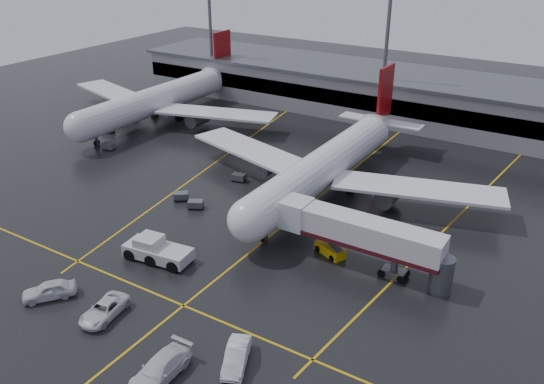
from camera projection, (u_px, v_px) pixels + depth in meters
The scene contains 22 objects.
ground at pixel (293, 218), 72.92m from camera, with size 220.00×220.00×0.00m, color black.
apron_line_centre at pixel (293, 217), 72.92m from camera, with size 0.25×90.00×0.02m, color gold.
apron_line_stop at pixel (184, 306), 56.07m from camera, with size 60.00×0.25×0.02m, color gold.
apron_line_left at pixel (217, 162), 90.10m from camera, with size 0.25×70.00×0.02m, color gold.
apron_line_right at pixel (453, 221), 72.00m from camera, with size 0.25×70.00×0.02m, color gold.
terminal at pixel (418, 98), 107.76m from camera, with size 122.00×19.00×8.60m.
light_mast_left at pixel (210, 27), 120.28m from camera, with size 3.00×1.20×25.45m.
light_mast_mid at pixel (386, 47), 101.22m from camera, with size 3.00×1.20×25.45m.
main_airliner at pixel (328, 163), 78.53m from camera, with size 48.80×45.60×14.10m.
second_airliner at pixel (161, 99), 107.73m from camera, with size 48.80×45.60×14.10m.
jet_bridge at pixel (361, 235), 60.97m from camera, with size 19.90×3.40×6.05m.
pushback_tractor at pixel (156, 251), 63.41m from camera, with size 8.18×4.22×2.81m.
belt_loader at pixel (330, 249), 64.62m from camera, with size 4.16×3.03×2.43m.
service_van_a at pixel (104, 310), 54.22m from camera, with size 2.57×5.58×1.55m, color silver.
service_van_b at pixel (160, 369), 46.81m from camera, with size 2.62×6.45×1.87m, color silver.
service_van_c at pixel (236, 356), 48.26m from camera, with size 1.81×5.18×1.71m, color silver.
service_van_d at pixel (49, 290), 56.95m from camera, with size 2.13×5.29×1.80m, color silver.
baggage_cart_a at pixel (196, 204), 75.10m from camera, with size 2.37×2.08×1.12m.
baggage_cart_b at pixel (181, 196), 77.35m from camera, with size 2.38×2.25×1.12m.
baggage_cart_c at pixel (239, 177), 83.08m from camera, with size 2.16×1.57×1.12m.
baggage_cart_d at pixel (108, 129), 102.55m from camera, with size 2.18×1.60×1.12m.
baggage_cart_e at pixel (109, 146), 94.72m from camera, with size 2.23×1.70×1.12m.
Camera 1 is at (31.65, -56.08, 34.49)m, focal length 37.00 mm.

